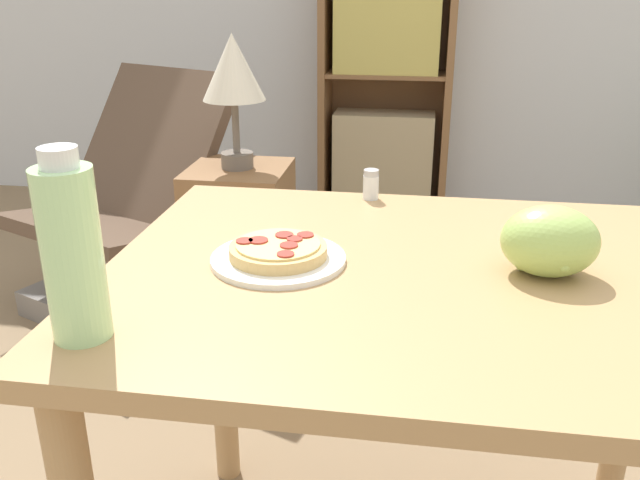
{
  "coord_description": "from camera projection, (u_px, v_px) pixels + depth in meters",
  "views": [
    {
      "loc": [
        -0.02,
        -1.08,
        1.23
      ],
      "look_at": [
        -0.17,
        -0.08,
        0.83
      ],
      "focal_mm": 38.0,
      "sensor_mm": 36.0,
      "label": 1
    }
  ],
  "objects": [
    {
      "name": "table_lamp",
      "position": [
        233.0,
        74.0,
        2.21
      ],
      "size": [
        0.21,
        0.21,
        0.45
      ],
      "color": "#665B51",
      "rests_on": "side_table"
    },
    {
      "name": "grape_bunch",
      "position": [
        550.0,
        241.0,
        1.08
      ],
      "size": [
        0.16,
        0.12,
        0.12
      ],
      "color": "#A8CC66",
      "rests_on": "dining_table"
    },
    {
      "name": "dining_table",
      "position": [
        420.0,
        333.0,
        1.16
      ],
      "size": [
        1.06,
        0.81,
        0.77
      ],
      "color": "tan",
      "rests_on": "ground_plane"
    },
    {
      "name": "side_table",
      "position": [
        241.0,
        248.0,
        2.44
      ],
      "size": [
        0.34,
        0.34,
        0.6
      ],
      "color": "brown",
      "rests_on": "ground_plane"
    },
    {
      "name": "lounge_chair_near",
      "position": [
        128.0,
        235.0,
        2.61
      ],
      "size": [
        0.83,
        0.94,
        0.88
      ],
      "rotation": [
        0.0,
        0.0,
        -0.41
      ],
      "color": "slate",
      "rests_on": "ground_plane"
    },
    {
      "name": "salt_shaker",
      "position": [
        371.0,
        185.0,
        1.46
      ],
      "size": [
        0.03,
        0.03,
        0.07
      ],
      "color": "white",
      "rests_on": "dining_table"
    },
    {
      "name": "bookshelf",
      "position": [
        386.0,
        86.0,
        3.46
      ],
      "size": [
        0.66,
        0.31,
        1.5
      ],
      "color": "brown",
      "rests_on": "ground_plane"
    },
    {
      "name": "pizza_on_plate",
      "position": [
        278.0,
        254.0,
        1.15
      ],
      "size": [
        0.23,
        0.23,
        0.04
      ],
      "color": "white",
      "rests_on": "dining_table"
    },
    {
      "name": "drink_bottle",
      "position": [
        72.0,
        252.0,
        0.87
      ],
      "size": [
        0.08,
        0.08,
        0.26
      ],
      "color": "#B7EAA3",
      "rests_on": "dining_table"
    }
  ]
}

